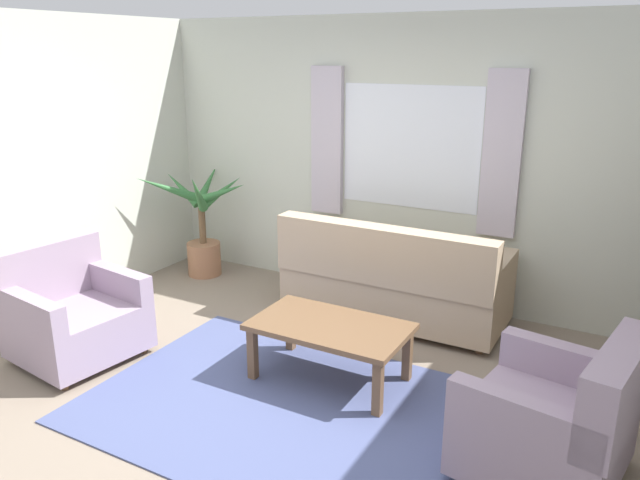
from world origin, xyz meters
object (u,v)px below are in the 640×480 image
at_px(couch, 392,281).
at_px(armchair_left, 72,314).
at_px(armchair_right, 557,422).
at_px(coffee_table, 330,331).
at_px(potted_plant, 202,229).

relative_size(couch, armchair_left, 2.02).
xyz_separation_m(armchair_left, armchair_right, (3.49, 0.29, 0.00)).
height_order(armchair_left, coffee_table, armchair_left).
distance_m(armchair_right, coffee_table, 1.62).
height_order(couch, coffee_table, couch).
height_order(armchair_right, potted_plant, potted_plant).
bearing_deg(armchair_left, potted_plant, 16.41).
relative_size(armchair_right, potted_plant, 0.80).
bearing_deg(potted_plant, coffee_table, -30.31).
bearing_deg(couch, armchair_left, 43.56).
xyz_separation_m(couch, coffee_table, (0.01, -1.17, 0.01)).
bearing_deg(armchair_right, potted_plant, -104.03).
bearing_deg(coffee_table, armchair_right, -12.27).
relative_size(couch, potted_plant, 1.58).
relative_size(couch, armchair_right, 1.98).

